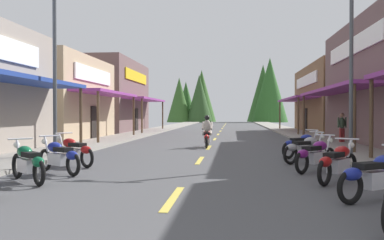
{
  "coord_description": "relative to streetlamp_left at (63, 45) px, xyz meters",
  "views": [
    {
      "loc": [
        1.15,
        -0.51,
        1.65
      ],
      "look_at": [
        -0.97,
        21.27,
        1.31
      ],
      "focal_mm": 39.39,
      "sensor_mm": 36.0,
      "label": 1
    }
  ],
  "objects": [
    {
      "name": "storefront_left_middle",
      "position": [
        -6.08,
        10.77,
        -1.54
      ],
      "size": [
        9.01,
        9.3,
        5.16
      ],
      "color": "tan",
      "rests_on": "ground"
    },
    {
      "name": "ground",
      "position": [
        4.99,
        18.63,
        -4.17
      ],
      "size": [
        9.79,
        95.7,
        0.1
      ],
      "primitive_type": "cube",
      "color": "#4C4C4F"
    },
    {
      "name": "sidewalk_right",
      "position": [
        11.19,
        18.63,
        -4.06
      ],
      "size": [
        2.62,
        95.7,
        0.12
      ],
      "primitive_type": "cube",
      "color": "gray",
      "rests_on": "ground"
    },
    {
      "name": "pedestrian_by_shop",
      "position": [
        11.96,
        8.45,
        -3.15
      ],
      "size": [
        0.53,
        0.39,
        1.68
      ],
      "rotation": [
        0.0,
        0.0,
        2.0
      ],
      "color": "maroon",
      "rests_on": "ground"
    },
    {
      "name": "motorcycle_parked_right_3",
      "position": [
        8.64,
        -4.43,
        -3.63
      ],
      "size": [
        1.36,
        1.77,
        1.04
      ],
      "rotation": [
        0.0,
        0.0,
        0.93
      ],
      "color": "black",
      "rests_on": "ground"
    },
    {
      "name": "storefront_left_far",
      "position": [
        -5.89,
        22.36,
        -0.96
      ],
      "size": [
        8.61,
        11.26,
        6.33
      ],
      "color": "brown",
      "rests_on": "ground"
    },
    {
      "name": "sidewalk_left",
      "position": [
        -1.21,
        18.63,
        -4.06
      ],
      "size": [
        2.62,
        95.7,
        0.12
      ],
      "primitive_type": "cube",
      "color": "gray",
      "rests_on": "ground"
    },
    {
      "name": "storefront_right_far",
      "position": [
        15.69,
        22.62,
        -1.24
      ],
      "size": [
        8.25,
        13.89,
        5.75
      ],
      "color": "brown",
      "rests_on": "ground"
    },
    {
      "name": "motorcycle_parked_left_3",
      "position": [
        1.42,
        -3.69,
        -3.63
      ],
      "size": [
        1.75,
        1.39,
        1.04
      ],
      "rotation": [
        0.0,
        0.0,
        2.48
      ],
      "color": "black",
      "rests_on": "ground"
    },
    {
      "name": "rider_cruising_lead",
      "position": [
        4.9,
        5.6,
        -3.46
      ],
      "size": [
        0.6,
        2.14,
        1.57
      ],
      "rotation": [
        0.0,
        0.0,
        1.59
      ],
      "color": "black",
      "rests_on": "ground"
    },
    {
      "name": "centerline_dashes",
      "position": [
        4.99,
        21.28,
        -4.11
      ],
      "size": [
        0.16,
        69.32,
        0.01
      ],
      "color": "#E0C64C",
      "rests_on": "ground"
    },
    {
      "name": "treeline_backdrop",
      "position": [
        6.01,
        67.57,
        1.18
      ],
      "size": [
        22.81,
        12.39,
        12.24
      ],
      "color": "#2C4C23",
      "rests_on": "ground"
    },
    {
      "name": "motorcycle_parked_right_4",
      "position": [
        8.48,
        -2.58,
        -3.63
      ],
      "size": [
        1.48,
        1.68,
        1.04
      ],
      "rotation": [
        0.0,
        0.0,
        0.86
      ],
      "color": "black",
      "rests_on": "ground"
    },
    {
      "name": "streetlamp_left",
      "position": [
        0.0,
        0.0,
        0.0
      ],
      "size": [
        2.07,
        0.3,
        6.35
      ],
      "color": "#474C51",
      "rests_on": "ground"
    },
    {
      "name": "motorcycle_parked_left_2",
      "position": [
        1.27,
        -5.14,
        -3.63
      ],
      "size": [
        1.6,
        1.57,
        1.04
      ],
      "rotation": [
        0.0,
        0.0,
        2.37
      ],
      "color": "black",
      "rests_on": "ground"
    },
    {
      "name": "motorcycle_parked_right_6",
      "position": [
        8.71,
        1.22,
        -3.63
      ],
      "size": [
        1.72,
        1.43,
        1.04
      ],
      "rotation": [
        0.0,
        0.0,
        0.68
      ],
      "color": "black",
      "rests_on": "ground"
    },
    {
      "name": "motorcycle_parked_right_2",
      "position": [
        8.85,
        -6.54,
        -3.63
      ],
      "size": [
        1.83,
        1.28,
        1.04
      ],
      "rotation": [
        0.0,
        0.0,
        0.59
      ],
      "color": "black",
      "rests_on": "ground"
    },
    {
      "name": "motorcycle_parked_right_5",
      "position": [
        8.55,
        -0.52,
        -3.63
      ],
      "size": [
        1.73,
        1.42,
        1.04
      ],
      "rotation": [
        0.0,
        0.0,
        0.68
      ],
      "color": "black",
      "rests_on": "ground"
    },
    {
      "name": "streetlamp_right",
      "position": [
        9.98,
        0.55,
        0.06
      ],
      "size": [
        2.07,
        0.3,
        6.46
      ],
      "color": "#474C51",
      "rests_on": "ground"
    },
    {
      "name": "motorcycle_parked_left_4",
      "position": [
        1.18,
        -2.04,
        -3.63
      ],
      "size": [
        1.8,
        1.33,
        1.04
      ],
      "rotation": [
        0.0,
        0.0,
        2.52
      ],
      "color": "black",
      "rests_on": "ground"
    }
  ]
}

